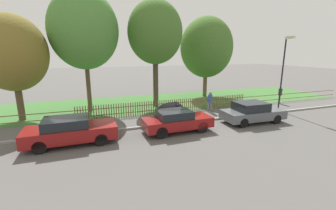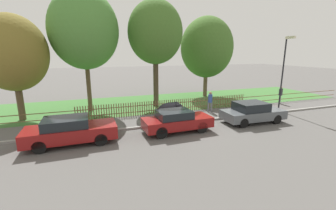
# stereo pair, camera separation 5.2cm
# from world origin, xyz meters

# --- Properties ---
(ground_plane) EXTENTS (120.00, 120.00, 0.00)m
(ground_plane) POSITION_xyz_m (0.00, 0.00, 0.00)
(ground_plane) COLOR #565451
(kerb_stone) EXTENTS (36.34, 0.20, 0.12)m
(kerb_stone) POSITION_xyz_m (0.00, 0.10, 0.06)
(kerb_stone) COLOR gray
(kerb_stone) RESTS_ON ground
(grass_strip) EXTENTS (36.34, 7.61, 0.01)m
(grass_strip) POSITION_xyz_m (0.00, 6.77, 0.01)
(grass_strip) COLOR #3D7033
(grass_strip) RESTS_ON ground
(park_fence) EXTENTS (36.34, 0.05, 1.02)m
(park_fence) POSITION_xyz_m (0.00, 2.97, 0.51)
(park_fence) COLOR brown
(park_fence) RESTS_ON ground
(parked_car_silver_hatchback) EXTENTS (4.46, 1.80, 1.39)m
(parked_car_silver_hatchback) POSITION_xyz_m (-6.83, -1.06, 0.72)
(parked_car_silver_hatchback) COLOR maroon
(parked_car_silver_hatchback) RESTS_ON ground
(parked_car_black_saloon) EXTENTS (4.07, 1.73, 1.30)m
(parked_car_black_saloon) POSITION_xyz_m (-1.05, -1.21, 0.68)
(parked_car_black_saloon) COLOR maroon
(parked_car_black_saloon) RESTS_ON ground
(parked_car_navy_estate) EXTENTS (4.18, 1.88, 1.38)m
(parked_car_navy_estate) POSITION_xyz_m (4.38, -1.19, 0.70)
(parked_car_navy_estate) COLOR #51565B
(parked_car_navy_estate) RESTS_ON ground
(covered_motorcycle) EXTENTS (2.09, 0.79, 1.16)m
(covered_motorcycle) POSITION_xyz_m (-0.38, 1.55, 0.70)
(covered_motorcycle) COLOR black
(covered_motorcycle) RESTS_ON ground
(tree_nearest_kerb) EXTENTS (4.33, 4.33, 7.02)m
(tree_nearest_kerb) POSITION_xyz_m (-10.28, 4.57, 4.52)
(tree_nearest_kerb) COLOR brown
(tree_nearest_kerb) RESTS_ON ground
(tree_behind_motorcycle) EXTENTS (5.06, 5.06, 9.11)m
(tree_behind_motorcycle) POSITION_xyz_m (-5.79, 5.64, 6.19)
(tree_behind_motorcycle) COLOR brown
(tree_behind_motorcycle) RESTS_ON ground
(tree_mid_park) EXTENTS (4.47, 4.47, 8.74)m
(tree_mid_park) POSITION_xyz_m (-0.34, 5.46, 6.14)
(tree_mid_park) COLOR #473828
(tree_mid_park) RESTS_ON ground
(tree_far_left) EXTENTS (5.28, 5.28, 8.10)m
(tree_far_left) POSITION_xyz_m (5.80, 7.93, 5.05)
(tree_far_left) COLOR brown
(tree_far_left) RESTS_ON ground
(pedestrian_near_fence) EXTENTS (0.46, 0.46, 1.59)m
(pedestrian_near_fence) POSITION_xyz_m (10.55, 2.54, 0.90)
(pedestrian_near_fence) COLOR slate
(pedestrian_near_fence) RESTS_ON ground
(pedestrian_by_lamp) EXTENTS (0.44, 0.44, 1.62)m
(pedestrian_by_lamp) POSITION_xyz_m (3.03, 2.05, 0.92)
(pedestrian_by_lamp) COLOR slate
(pedestrian_by_lamp) RESTS_ON ground
(street_lamp) EXTENTS (0.20, 0.79, 5.73)m
(street_lamp) POSITION_xyz_m (8.43, 0.46, 3.60)
(street_lamp) COLOR black
(street_lamp) RESTS_ON ground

